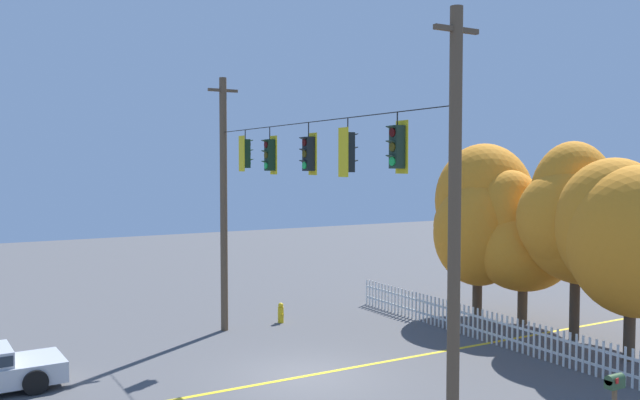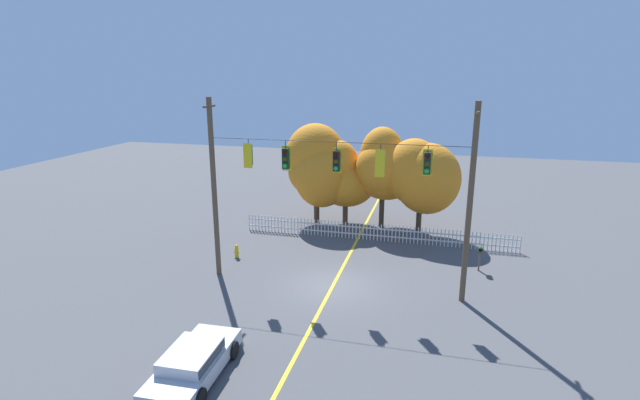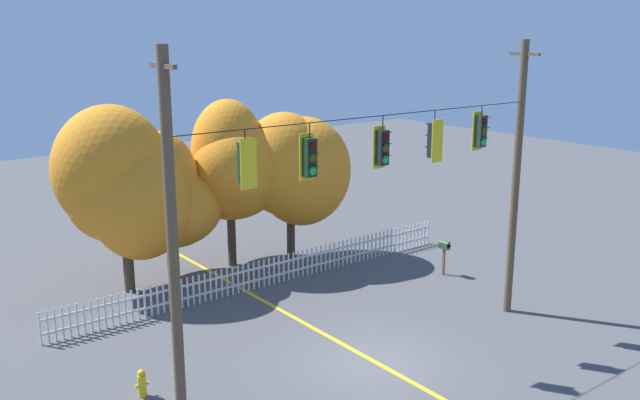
{
  "view_description": "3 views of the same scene",
  "coord_description": "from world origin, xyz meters",
  "px_view_note": "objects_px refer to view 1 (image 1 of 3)",
  "views": [
    {
      "loc": [
        16.16,
        -8.95,
        5.88
      ],
      "look_at": [
        -1.14,
        1.1,
        4.87
      ],
      "focal_mm": 37.53,
      "sensor_mm": 36.0,
      "label": 1
    },
    {
      "loc": [
        4.73,
        -20.9,
        10.22
      ],
      "look_at": [
        -1.01,
        1.42,
        3.93
      ],
      "focal_mm": 26.78,
      "sensor_mm": 36.0,
      "label": 2
    },
    {
      "loc": [
        -12.35,
        -13.39,
        9.28
      ],
      "look_at": [
        -0.92,
        1.37,
        4.67
      ],
      "focal_mm": 38.7,
      "sensor_mm": 36.0,
      "label": 3
    }
  ],
  "objects_px": {
    "traffic_signal_northbound_primary": "(309,154)",
    "autumn_maple_mid": "(517,239)",
    "traffic_signal_eastbound_side": "(270,155)",
    "traffic_signal_southbound_primary": "(347,152)",
    "traffic_signal_westbound_side": "(245,154)",
    "roadside_mailbox": "(615,386)",
    "autumn_maple_near_fence": "(481,218)",
    "autumn_maple_far_west": "(626,235)",
    "traffic_signal_northbound_secondary": "(398,147)",
    "autumn_oak_far_east": "(577,221)",
    "fire_hydrant": "(281,313)"
  },
  "relations": [
    {
      "from": "traffic_signal_eastbound_side",
      "to": "autumn_maple_mid",
      "type": "distance_m",
      "value": 10.31
    },
    {
      "from": "traffic_signal_eastbound_side",
      "to": "autumn_oak_far_east",
      "type": "relative_size",
      "value": 0.22
    },
    {
      "from": "traffic_signal_northbound_secondary",
      "to": "fire_hydrant",
      "type": "xyz_separation_m",
      "value": [
        -10.25,
        2.25,
        -5.94
      ]
    },
    {
      "from": "traffic_signal_eastbound_side",
      "to": "fire_hydrant",
      "type": "height_order",
      "value": "traffic_signal_eastbound_side"
    },
    {
      "from": "autumn_maple_near_fence",
      "to": "autumn_maple_far_west",
      "type": "relative_size",
      "value": 1.1
    },
    {
      "from": "traffic_signal_westbound_side",
      "to": "traffic_signal_southbound_primary",
      "type": "distance_m",
      "value": 6.28
    },
    {
      "from": "traffic_signal_northbound_secondary",
      "to": "autumn_maple_far_west",
      "type": "height_order",
      "value": "traffic_signal_northbound_secondary"
    },
    {
      "from": "traffic_signal_eastbound_side",
      "to": "autumn_maple_far_west",
      "type": "bearing_deg",
      "value": 56.29
    },
    {
      "from": "traffic_signal_westbound_side",
      "to": "roadside_mailbox",
      "type": "distance_m",
      "value": 12.89
    },
    {
      "from": "autumn_maple_far_west",
      "to": "autumn_maple_near_fence",
      "type": "bearing_deg",
      "value": 173.39
    },
    {
      "from": "traffic_signal_northbound_primary",
      "to": "autumn_maple_mid",
      "type": "distance_m",
      "value": 10.42
    },
    {
      "from": "traffic_signal_southbound_primary",
      "to": "traffic_signal_westbound_side",
      "type": "bearing_deg",
      "value": 180.0
    },
    {
      "from": "autumn_maple_mid",
      "to": "autumn_maple_far_west",
      "type": "distance_m",
      "value": 5.29
    },
    {
      "from": "roadside_mailbox",
      "to": "traffic_signal_westbound_side",
      "type": "bearing_deg",
      "value": -161.34
    },
    {
      "from": "traffic_signal_westbound_side",
      "to": "autumn_maple_near_fence",
      "type": "height_order",
      "value": "traffic_signal_westbound_side"
    },
    {
      "from": "traffic_signal_southbound_primary",
      "to": "autumn_maple_near_fence",
      "type": "bearing_deg",
      "value": 119.17
    },
    {
      "from": "traffic_signal_southbound_primary",
      "to": "traffic_signal_northbound_secondary",
      "type": "distance_m",
      "value": 2.04
    },
    {
      "from": "autumn_oak_far_east",
      "to": "traffic_signal_northbound_primary",
      "type": "bearing_deg",
      "value": -96.33
    },
    {
      "from": "traffic_signal_eastbound_side",
      "to": "fire_hydrant",
      "type": "distance_m",
      "value": 7.32
    },
    {
      "from": "autumn_maple_far_west",
      "to": "traffic_signal_eastbound_side",
      "type": "bearing_deg",
      "value": -123.71
    },
    {
      "from": "traffic_signal_southbound_primary",
      "to": "autumn_oak_far_east",
      "type": "bearing_deg",
      "value": 95.42
    },
    {
      "from": "traffic_signal_northbound_primary",
      "to": "roadside_mailbox",
      "type": "relative_size",
      "value": 1.05
    },
    {
      "from": "autumn_oak_far_east",
      "to": "autumn_maple_far_west",
      "type": "relative_size",
      "value": 1.09
    },
    {
      "from": "autumn_maple_mid",
      "to": "roadside_mailbox",
      "type": "bearing_deg",
      "value": -35.27
    },
    {
      "from": "traffic_signal_northbound_secondary",
      "to": "autumn_maple_mid",
      "type": "xyz_separation_m",
      "value": [
        -5.71,
        9.82,
        -3.15
      ]
    },
    {
      "from": "traffic_signal_southbound_primary",
      "to": "autumn_maple_near_fence",
      "type": "distance_m",
      "value": 11.35
    },
    {
      "from": "traffic_signal_westbound_side",
      "to": "traffic_signal_eastbound_side",
      "type": "relative_size",
      "value": 0.94
    },
    {
      "from": "autumn_oak_far_east",
      "to": "fire_hydrant",
      "type": "distance_m",
      "value": 11.04
    },
    {
      "from": "traffic_signal_westbound_side",
      "to": "traffic_signal_northbound_primary",
      "type": "bearing_deg",
      "value": 0.25
    },
    {
      "from": "traffic_signal_northbound_secondary",
      "to": "roadside_mailbox",
      "type": "distance_m",
      "value": 7.02
    },
    {
      "from": "autumn_maple_mid",
      "to": "fire_hydrant",
      "type": "xyz_separation_m",
      "value": [
        -4.54,
        -7.56,
        -2.79
      ]
    },
    {
      "from": "traffic_signal_southbound_primary",
      "to": "roadside_mailbox",
      "type": "relative_size",
      "value": 1.07
    },
    {
      "from": "fire_hydrant",
      "to": "autumn_maple_near_fence",
      "type": "bearing_deg",
      "value": 69.35
    },
    {
      "from": "traffic_signal_westbound_side",
      "to": "autumn_maple_far_west",
      "type": "distance_m",
      "value": 12.06
    },
    {
      "from": "autumn_maple_near_fence",
      "to": "traffic_signal_westbound_side",
      "type": "bearing_deg",
      "value": -95.1
    },
    {
      "from": "traffic_signal_southbound_primary",
      "to": "traffic_signal_northbound_secondary",
      "type": "xyz_separation_m",
      "value": [
        2.04,
        0.02,
        0.08
      ]
    },
    {
      "from": "autumn_maple_mid",
      "to": "autumn_maple_near_fence",
      "type": "bearing_deg",
      "value": -175.25
    },
    {
      "from": "traffic_signal_northbound_secondary",
      "to": "autumn_maple_near_fence",
      "type": "distance_m",
      "value": 12.45
    },
    {
      "from": "traffic_signal_northbound_primary",
      "to": "autumn_maple_mid",
      "type": "height_order",
      "value": "traffic_signal_northbound_primary"
    },
    {
      "from": "autumn_maple_near_fence",
      "to": "autumn_maple_far_west",
      "type": "xyz_separation_m",
      "value": [
        6.9,
        -0.8,
        -0.03
      ]
    },
    {
      "from": "autumn_maple_far_west",
      "to": "fire_hydrant",
      "type": "xyz_separation_m",
      "value": [
        -9.7,
        -6.62,
        -3.47
      ]
    },
    {
      "from": "autumn_maple_far_west",
      "to": "roadside_mailbox",
      "type": "distance_m",
      "value": 6.73
    },
    {
      "from": "traffic_signal_northbound_primary",
      "to": "fire_hydrant",
      "type": "relative_size",
      "value": 1.89
    },
    {
      "from": "traffic_signal_southbound_primary",
      "to": "traffic_signal_northbound_secondary",
      "type": "bearing_deg",
      "value": 0.55
    },
    {
      "from": "traffic_signal_northbound_primary",
      "to": "fire_hydrant",
      "type": "bearing_deg",
      "value": 160.05
    },
    {
      "from": "traffic_signal_southbound_primary",
      "to": "roadside_mailbox",
      "type": "height_order",
      "value": "traffic_signal_southbound_primary"
    },
    {
      "from": "traffic_signal_southbound_primary",
      "to": "autumn_maple_far_west",
      "type": "bearing_deg",
      "value": 80.49
    },
    {
      "from": "traffic_signal_southbound_primary",
      "to": "autumn_oak_far_east",
      "type": "relative_size",
      "value": 0.22
    },
    {
      "from": "fire_hydrant",
      "to": "traffic_signal_southbound_primary",
      "type": "bearing_deg",
      "value": -15.48
    },
    {
      "from": "autumn_maple_near_fence",
      "to": "roadside_mailbox",
      "type": "relative_size",
      "value": 4.94
    }
  ]
}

